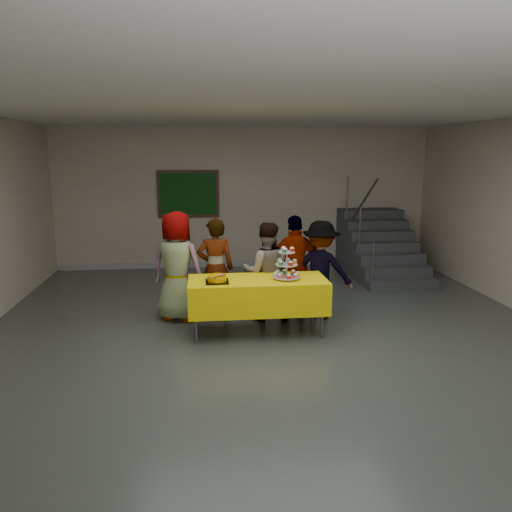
{
  "coord_description": "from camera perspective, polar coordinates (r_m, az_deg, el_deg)",
  "views": [
    {
      "loc": [
        -0.92,
        -5.73,
        2.45
      ],
      "look_at": [
        -0.18,
        1.0,
        1.05
      ],
      "focal_mm": 35.0,
      "sensor_mm": 36.0,
      "label": 1
    }
  ],
  "objects": [
    {
      "name": "staircase",
      "position": [
        10.68,
        13.68,
        0.76
      ],
      "size": [
        1.3,
        2.4,
        2.04
      ],
      "color": "#424447",
      "rests_on": "ground"
    },
    {
      "name": "bear_cake",
      "position": [
        6.63,
        -4.47,
        -2.51
      ],
      "size": [
        0.32,
        0.36,
        0.12
      ],
      "color": "black",
      "rests_on": "bake_table"
    },
    {
      "name": "bake_table",
      "position": [
        6.84,
        0.18,
        -4.4
      ],
      "size": [
        1.88,
        0.78,
        0.77
      ],
      "color": "#595960",
      "rests_on": "ground"
    },
    {
      "name": "room_shell",
      "position": [
        5.83,
        2.88,
        8.53
      ],
      "size": [
        10.0,
        10.04,
        3.02
      ],
      "color": "#4C514C",
      "rests_on": "ground"
    },
    {
      "name": "schoolchild_c",
      "position": [
        7.35,
        1.16,
        -1.81
      ],
      "size": [
        0.75,
        0.6,
        1.47
      ],
      "primitive_type": "imported",
      "rotation": [
        0.0,
        0.0,
        3.07
      ],
      "color": "#5D5C65",
      "rests_on": "ground"
    },
    {
      "name": "schoolchild_e",
      "position": [
        7.49,
        7.39,
        -1.61
      ],
      "size": [
        1.1,
        0.89,
        1.48
      ],
      "primitive_type": "imported",
      "rotation": [
        0.0,
        0.0,
        2.73
      ],
      "color": "slate",
      "rests_on": "ground"
    },
    {
      "name": "schoolchild_b",
      "position": [
        7.48,
        -4.66,
        -1.42
      ],
      "size": [
        0.56,
        0.37,
        1.52
      ],
      "primitive_type": "imported",
      "rotation": [
        0.0,
        0.0,
        3.16
      ],
      "color": "slate",
      "rests_on": "ground"
    },
    {
      "name": "cupcake_stand",
      "position": [
        6.77,
        3.52,
        -1.3
      ],
      "size": [
        0.38,
        0.38,
        0.44
      ],
      "color": "silver",
      "rests_on": "bake_table"
    },
    {
      "name": "schoolchild_d",
      "position": [
        7.49,
        4.53,
        -1.26
      ],
      "size": [
        0.93,
        0.42,
        1.55
      ],
      "primitive_type": "imported",
      "rotation": [
        0.0,
        0.0,
        3.19
      ],
      "color": "slate",
      "rests_on": "ground"
    },
    {
      "name": "schoolchild_a",
      "position": [
        7.44,
        -9.02,
        -1.16
      ],
      "size": [
        0.94,
        0.79,
        1.63
      ],
      "primitive_type": "imported",
      "rotation": [
        0.0,
        0.0,
        2.73
      ],
      "color": "slate",
      "rests_on": "ground"
    },
    {
      "name": "noticeboard",
      "position": [
        10.73,
        -7.74,
        7.03
      ],
      "size": [
        1.3,
        0.05,
        1.0
      ],
      "color": "#472B16",
      "rests_on": "ground"
    }
  ]
}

